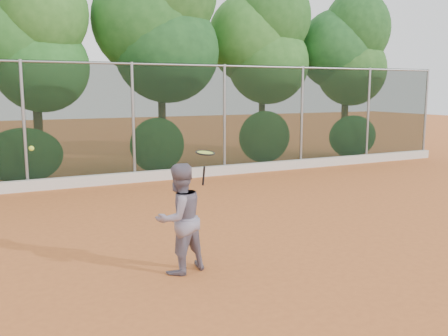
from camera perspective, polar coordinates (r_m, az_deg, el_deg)
name	(u,v)px	position (r m, az deg, el deg)	size (l,w,h in m)	color
ground	(249,246)	(8.87, 2.91, -8.92)	(80.00, 80.00, 0.00)	#BB612C
concrete_curb	(137,177)	(14.99, -9.96, -1.03)	(24.00, 0.20, 0.30)	beige
tennis_player	(179,218)	(7.47, -5.12, -5.77)	(0.80, 0.63, 1.66)	slate
chainlink_fence	(133,119)	(14.96, -10.34, 5.54)	(24.09, 0.09, 3.50)	black
foliage_backdrop	(96,35)	(16.80, -14.39, 14.46)	(23.70, 3.63, 7.55)	#492D1C
tennis_racket	(205,155)	(7.28, -2.19, 1.44)	(0.35, 0.35, 0.53)	black
tennis_ball_in_flight	(31,148)	(7.36, -21.15, 2.11)	(0.07, 0.07, 0.07)	#CCEE36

